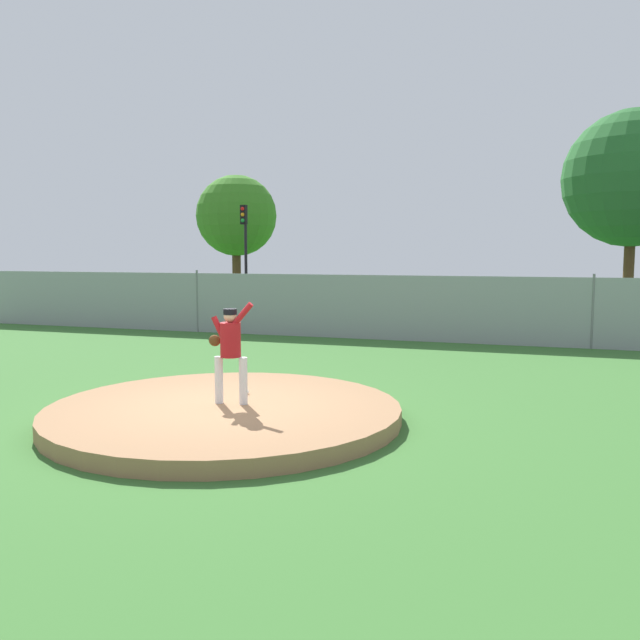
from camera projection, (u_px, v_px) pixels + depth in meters
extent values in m
plane|color=#386B2D|center=(337.00, 360.00, 15.77)|extent=(80.00, 80.00, 0.00)
cube|color=#2B2B2D|center=(404.00, 324.00, 23.79)|extent=(44.00, 7.00, 0.01)
cylinder|color=#99704C|center=(225.00, 412.00, 10.09)|extent=(5.49, 5.49, 0.25)
cylinder|color=silver|center=(219.00, 380.00, 10.16)|extent=(0.13, 0.13, 0.74)
cylinder|color=silver|center=(243.00, 381.00, 10.07)|extent=(0.13, 0.13, 0.74)
cylinder|color=maroon|center=(230.00, 340.00, 10.05)|extent=(0.32, 0.32, 0.54)
cylinder|color=maroon|center=(241.00, 316.00, 9.95)|extent=(0.41, 0.13, 0.45)
cylinder|color=maroon|center=(220.00, 331.00, 10.09)|extent=(0.29, 0.12, 0.46)
ellipsoid|color=#4C2D14|center=(215.00, 341.00, 10.19)|extent=(0.20, 0.12, 0.18)
sphere|color=tan|center=(230.00, 316.00, 10.01)|extent=(0.20, 0.20, 0.20)
cylinder|color=black|center=(230.00, 312.00, 10.00)|extent=(0.21, 0.21, 0.09)
sphere|color=white|center=(247.00, 392.00, 10.83)|extent=(0.07, 0.07, 0.07)
cube|color=gray|center=(376.00, 307.00, 19.44)|extent=(30.17, 0.03, 1.94)
cylinder|color=slate|center=(197.00, 301.00, 21.33)|extent=(0.07, 0.07, 2.04)
cylinder|color=slate|center=(593.00, 311.00, 17.54)|extent=(0.07, 0.07, 2.04)
cube|color=maroon|center=(206.00, 300.00, 26.46)|extent=(2.08, 4.46, 0.73)
cube|color=black|center=(206.00, 283.00, 26.39)|extent=(1.82, 2.49, 0.66)
cylinder|color=black|center=(220.00, 306.00, 27.80)|extent=(1.94, 0.74, 0.64)
cylinder|color=black|center=(192.00, 312.00, 25.20)|extent=(1.94, 0.74, 0.64)
cube|color=#A81919|center=(434.00, 307.00, 23.32)|extent=(2.03, 4.76, 0.71)
cube|color=black|center=(434.00, 287.00, 23.24)|extent=(1.77, 2.66, 0.69)
cylinder|color=black|center=(442.00, 313.00, 24.69)|extent=(1.85, 0.75, 0.64)
cylinder|color=black|center=(425.00, 320.00, 22.02)|extent=(1.85, 0.75, 0.64)
cube|color=#146066|center=(355.00, 304.00, 24.09)|extent=(1.74, 4.06, 0.79)
cube|color=black|center=(355.00, 285.00, 24.02)|extent=(1.60, 2.24, 0.64)
cylinder|color=black|center=(363.00, 312.00, 25.32)|extent=(1.79, 0.64, 0.64)
cylinder|color=black|center=(345.00, 318.00, 22.94)|extent=(1.79, 0.64, 0.64)
cube|color=silver|center=(137.00, 299.00, 27.84)|extent=(1.97, 4.71, 0.64)
cube|color=black|center=(136.00, 284.00, 27.78)|extent=(1.72, 2.62, 0.61)
cylinder|color=black|center=(154.00, 304.00, 29.25)|extent=(1.82, 0.73, 0.64)
cylinder|color=black|center=(118.00, 309.00, 26.50)|extent=(1.82, 0.73, 0.64)
cube|color=tan|center=(602.00, 310.00, 21.71)|extent=(1.91, 4.48, 0.73)
cube|color=black|center=(603.00, 291.00, 21.64)|extent=(1.74, 2.47, 0.57)
cylinder|color=black|center=(598.00, 317.00, 23.04)|extent=(1.92, 0.66, 0.64)
cylinder|color=black|center=(605.00, 325.00, 20.45)|extent=(1.92, 0.66, 0.64)
cube|color=#B7BABF|center=(272.00, 302.00, 25.37)|extent=(2.10, 4.27, 0.73)
cube|color=black|center=(272.00, 285.00, 25.30)|extent=(1.83, 2.40, 0.64)
cylinder|color=black|center=(282.00, 309.00, 26.64)|extent=(1.91, 0.77, 0.64)
cylinder|color=black|center=(261.00, 314.00, 24.16)|extent=(1.91, 0.77, 0.64)
cylinder|color=black|center=(246.00, 257.00, 30.63)|extent=(0.14, 0.14, 4.84)
cube|color=black|center=(244.00, 215.00, 30.26)|extent=(0.28, 0.24, 0.90)
sphere|color=red|center=(243.00, 209.00, 30.12)|extent=(0.18, 0.18, 0.18)
sphere|color=orange|center=(243.00, 215.00, 30.14)|extent=(0.18, 0.18, 0.18)
sphere|color=green|center=(243.00, 220.00, 30.17)|extent=(0.18, 0.18, 0.18)
cylinder|color=#4C331E|center=(236.00, 269.00, 36.51)|extent=(0.41, 0.41, 3.37)
sphere|color=#265B25|center=(235.00, 215.00, 36.20)|extent=(3.84, 3.84, 3.84)
cylinder|color=#4C331E|center=(237.00, 272.00, 35.63)|extent=(0.40, 0.40, 3.10)
sphere|color=#377921|center=(237.00, 216.00, 35.31)|extent=(4.39, 4.39, 4.39)
cylinder|color=#4C331E|center=(629.00, 270.00, 28.01)|extent=(0.44, 0.44, 3.73)
sphere|color=#225D27|center=(633.00, 178.00, 27.61)|extent=(5.83, 5.83, 5.83)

